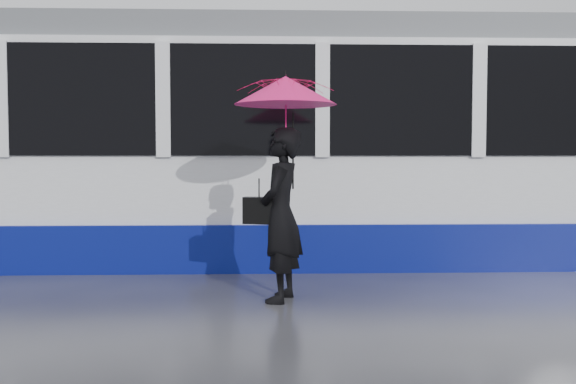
{
  "coord_description": "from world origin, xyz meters",
  "views": [
    {
      "loc": [
        0.19,
        -6.85,
        1.46
      ],
      "look_at": [
        0.44,
        0.09,
        1.1
      ],
      "focal_mm": 40.0,
      "sensor_mm": 36.0,
      "label": 1
    }
  ],
  "objects": [
    {
      "name": "woman",
      "position": [
        0.35,
        -0.32,
        0.89
      ],
      "size": [
        0.58,
        0.74,
        1.78
      ],
      "primitive_type": "imported",
      "rotation": [
        0.0,
        0.0,
        -1.83
      ],
      "color": "black",
      "rests_on": "ground"
    },
    {
      "name": "handbag",
      "position": [
        0.13,
        -0.3,
        0.93
      ],
      "size": [
        0.34,
        0.21,
        0.46
      ],
      "rotation": [
        0.0,
        0.0,
        -0.25
      ],
      "color": "black",
      "rests_on": "ground"
    },
    {
      "name": "umbrella",
      "position": [
        0.4,
        -0.32,
        1.95
      ],
      "size": [
        1.27,
        1.27,
        1.2
      ],
      "rotation": [
        0.0,
        0.0,
        -0.25
      ],
      "color": "#F3148D",
      "rests_on": "ground"
    },
    {
      "name": "ground",
      "position": [
        0.0,
        0.0,
        0.0
      ],
      "size": [
        90.0,
        90.0,
        0.0
      ],
      "primitive_type": "plane",
      "color": "#2A292E",
      "rests_on": "ground"
    },
    {
      "name": "rails",
      "position": [
        0.0,
        2.5,
        0.01
      ],
      "size": [
        34.0,
        1.51,
        0.02
      ],
      "color": "#3F3D38",
      "rests_on": "ground"
    },
    {
      "name": "tram",
      "position": [
        3.42,
        2.5,
        1.64
      ],
      "size": [
        26.0,
        2.56,
        3.35
      ],
      "color": "white",
      "rests_on": "ground"
    }
  ]
}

